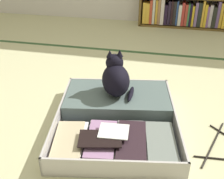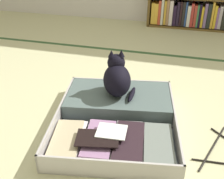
{
  "view_description": "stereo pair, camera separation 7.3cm",
  "coord_description": "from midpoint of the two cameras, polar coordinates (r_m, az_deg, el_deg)",
  "views": [
    {
      "loc": [
        0.37,
        -1.34,
        1.04
      ],
      "look_at": [
        0.06,
        0.05,
        0.24
      ],
      "focal_mm": 43.87,
      "sensor_mm": 36.0,
      "label": 1
    },
    {
      "loc": [
        0.44,
        -1.32,
        1.04
      ],
      "look_at": [
        0.06,
        0.05,
        0.24
      ],
      "focal_mm": 43.87,
      "sensor_mm": 36.0,
      "label": 2
    }
  ],
  "objects": [
    {
      "name": "ground_plane",
      "position": [
        1.74,
        -3.45,
        -7.39
      ],
      "size": [
        10.0,
        10.0,
        0.0
      ],
      "primitive_type": "plane",
      "color": "#BFBD8E"
    },
    {
      "name": "clothes_hanger",
      "position": [
        1.67,
        20.5,
        -10.98
      ],
      "size": [
        0.29,
        0.42,
        0.01
      ],
      "color": "black",
      "rests_on": "ground_plane"
    },
    {
      "name": "open_suitcase",
      "position": [
        1.74,
        -0.17,
        -5.32
      ],
      "size": [
        0.85,
        0.95,
        0.12
      ],
      "color": "#B4AFAB",
      "rests_on": "ground_plane"
    },
    {
      "name": "black_cat",
      "position": [
        1.78,
        -0.39,
        2.43
      ],
      "size": [
        0.26,
        0.3,
        0.29
      ],
      "color": "black",
      "rests_on": "open_suitcase"
    },
    {
      "name": "tatami_border",
      "position": [
        2.82,
        3.56,
        7.87
      ],
      "size": [
        4.8,
        0.05,
        0.0
      ],
      "color": "#31532C",
      "rests_on": "ground_plane"
    }
  ]
}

